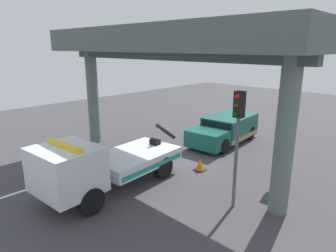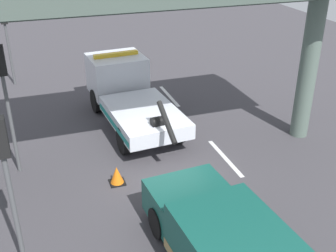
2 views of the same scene
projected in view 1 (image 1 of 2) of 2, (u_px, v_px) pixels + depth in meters
The scene contains 10 objects.
ground_plane at pixel (172, 164), 15.01m from camera, with size 60.00×40.00×0.10m, color #423F44.
lane_stripe_west at pixel (206, 131), 20.75m from camera, with size 2.60×0.16×0.01m, color silver.
lane_stripe_mid at pixel (141, 152), 16.57m from camera, with size 2.60×0.16×0.01m, color silver.
lane_stripe_east at pixel (34, 187), 12.40m from camera, with size 2.60×0.16×0.01m, color silver.
tow_truck_white at pixel (99, 165), 11.66m from camera, with size 7.32×2.80×2.46m.
towed_van_green at pixel (225, 130), 18.15m from camera, with size 5.34×2.54×1.58m.
overpass_structure at pixel (161, 46), 13.01m from camera, with size 3.60×13.71×6.60m.
traffic_light_near at pixel (290, 111), 13.29m from camera, with size 0.39×0.32×4.00m.
traffic_light_far at pixel (238, 125), 10.10m from camera, with size 0.39×0.32×4.29m.
traffic_cone_orange at pixel (200, 165), 14.04m from camera, with size 0.50×0.50×0.59m.
Camera 1 is at (10.22, 9.56, 5.72)m, focal length 31.52 mm.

